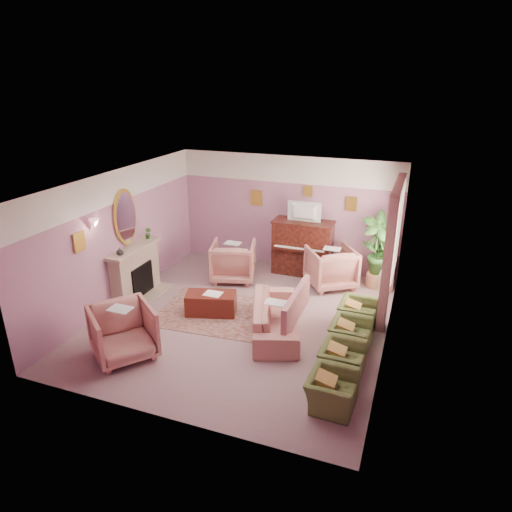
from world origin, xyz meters
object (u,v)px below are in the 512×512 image
(floral_armchair_left, at_px, (233,259))
(olive_chair_b, at_px, (342,356))
(side_table, at_px, (380,271))
(olive_chair_c, at_px, (351,331))
(floral_armchair_front, at_px, (123,330))
(olive_chair_a, at_px, (332,386))
(sofa, at_px, (275,311))
(olive_chair_d, at_px, (358,310))
(floral_armchair_right, at_px, (331,265))
(coffee_table, at_px, (211,303))
(television, at_px, (303,211))
(piano, at_px, (303,248))

(floral_armchair_left, height_order, olive_chair_b, floral_armchair_left)
(floral_armchair_left, xyz_separation_m, olive_chair_b, (3.10, -2.82, -0.18))
(floral_armchair_left, xyz_separation_m, side_table, (3.30, 0.90, -0.17))
(floral_armchair_left, height_order, olive_chair_c, floral_armchair_left)
(floral_armchair_front, distance_m, olive_chair_a, 3.61)
(floral_armchair_front, height_order, olive_chair_a, floral_armchair_front)
(floral_armchair_left, xyz_separation_m, olive_chair_c, (3.10, -2.00, -0.18))
(floral_armchair_front, distance_m, olive_chair_b, 3.70)
(sofa, bearing_deg, olive_chair_d, 26.67)
(floral_armchair_front, bearing_deg, floral_armchair_right, 55.93)
(sofa, xyz_separation_m, side_table, (1.64, 2.81, -0.07))
(floral_armchair_right, bearing_deg, side_table, 23.50)
(floral_armchair_right, bearing_deg, floral_armchair_front, -124.07)
(coffee_table, height_order, floral_armchair_front, floral_armchair_front)
(floral_armchair_right, distance_m, floral_armchair_front, 4.90)
(floral_armchair_front, xyz_separation_m, olive_chair_c, (3.61, 1.62, -0.18))
(coffee_table, relative_size, sofa, 0.48)
(olive_chair_d, bearing_deg, floral_armchair_right, 118.02)
(television, distance_m, sofa, 3.04)
(floral_armchair_front, distance_m, side_table, 5.91)
(olive_chair_d, distance_m, side_table, 2.09)
(sofa, bearing_deg, television, 94.83)
(floral_armchair_right, xyz_separation_m, floral_armchair_front, (-2.75, -4.06, 0.00))
(television, bearing_deg, olive_chair_b, -65.73)
(piano, bearing_deg, olive_chair_a, -69.93)
(olive_chair_a, bearing_deg, olive_chair_c, 90.00)
(sofa, xyz_separation_m, olive_chair_b, (1.44, -0.92, -0.08))
(olive_chair_d, bearing_deg, sofa, -153.33)
(floral_armchair_right, distance_m, olive_chair_c, 2.60)
(television, xyz_separation_m, side_table, (1.87, 0.01, -1.25))
(olive_chair_d, bearing_deg, coffee_table, -169.33)
(floral_armchair_front, bearing_deg, piano, 67.02)
(floral_armchair_right, bearing_deg, olive_chair_a, -78.06)
(olive_chair_b, height_order, olive_chair_c, same)
(floral_armchair_front, height_order, side_table, floral_armchair_front)
(piano, bearing_deg, olive_chair_d, -51.74)
(floral_armchair_front, height_order, olive_chair_d, floral_armchair_front)
(coffee_table, height_order, sofa, sofa)
(floral_armchair_left, relative_size, side_table, 1.47)
(floral_armchair_left, bearing_deg, sofa, -48.83)
(olive_chair_c, bearing_deg, floral_armchair_right, 109.47)
(floral_armchair_right, height_order, floral_armchair_front, same)
(television, distance_m, floral_armchair_front, 5.03)
(television, xyz_separation_m, olive_chair_a, (1.67, -4.53, -1.26))
(olive_chair_c, height_order, olive_chair_d, same)
(olive_chair_d, relative_size, side_table, 1.12)
(coffee_table, distance_m, olive_chair_a, 3.45)
(coffee_table, distance_m, floral_armchair_left, 1.76)
(floral_armchair_left, distance_m, side_table, 3.43)
(olive_chair_a, height_order, side_table, side_table)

